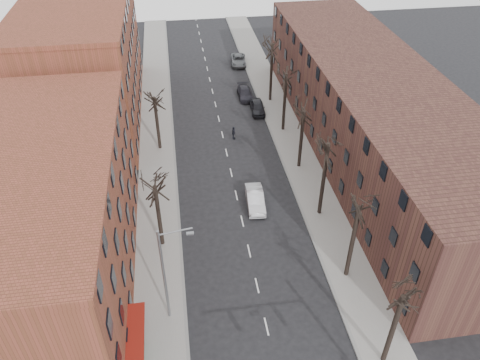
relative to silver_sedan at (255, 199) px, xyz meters
name	(u,v)px	position (x,y,z in m)	size (l,w,h in m)	color
sidewalk_left	(157,144)	(-9.63, 12.84, -0.70)	(4.00, 90.00, 0.15)	gray
sidewalk_right	(288,133)	(6.37, 12.84, -0.70)	(4.00, 90.00, 0.15)	gray
building_left_near	(44,227)	(-17.63, -7.16, 5.23)	(12.00, 26.00, 12.00)	brown
building_left_far	(85,63)	(-17.63, 21.84, 6.23)	(12.00, 28.00, 14.00)	brown
building_right	(372,113)	(14.37, 7.84, 4.23)	(12.00, 50.00, 10.00)	#4B2C23
tree_right_a	(383,360)	(5.97, -18.16, -0.77)	(5.20, 5.20, 10.00)	black
tree_right_b	(346,275)	(5.97, -10.16, -0.77)	(5.20, 5.20, 10.80)	black
tree_right_c	(319,213)	(5.97, -2.16, -0.77)	(5.20, 5.20, 11.60)	black
tree_right_d	(299,167)	(5.97, 5.84, -0.77)	(5.20, 5.20, 10.00)	black
tree_right_e	(283,130)	(5.97, 13.84, -0.77)	(5.20, 5.20, 10.80)	black
tree_right_f	(270,100)	(5.97, 21.84, -0.77)	(5.20, 5.20, 11.60)	black
tree_left_a	(163,244)	(-9.23, -4.16, -0.77)	(5.20, 5.20, 9.50)	black
tree_left_b	(160,149)	(-9.23, 11.84, -0.77)	(5.20, 5.20, 9.50)	black
streetlight	(166,272)	(-8.65, -12.16, 4.24)	(2.45, 0.22, 9.03)	slate
silver_sedan	(255,199)	(0.00, 0.00, 0.00)	(1.63, 4.68, 1.54)	silver
parked_car_near	(258,107)	(3.67, 18.83, -0.04)	(1.72, 4.29, 1.46)	black
parked_car_mid	(245,93)	(2.69, 23.25, -0.10)	(1.89, 4.64, 1.35)	black
parked_car_far	(238,60)	(3.47, 34.79, -0.08)	(2.28, 4.94, 1.37)	slate
pedestrian_crossing	(234,133)	(-0.40, 12.69, 0.06)	(0.97, 0.40, 1.66)	black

